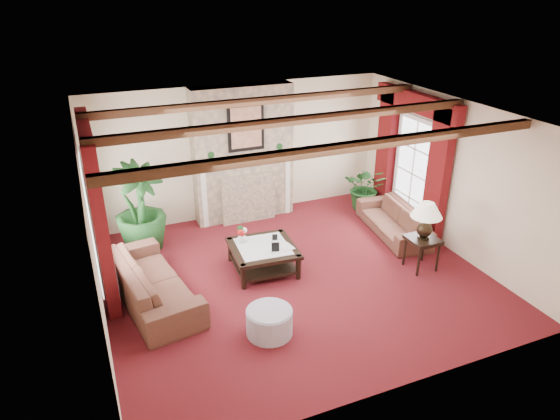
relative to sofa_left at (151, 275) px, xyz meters
name	(u,v)px	position (x,y,z in m)	size (l,w,h in m)	color
floor	(295,276)	(2.27, -0.23, -0.45)	(6.00, 6.00, 0.00)	#420B12
ceiling	(297,116)	(2.27, -0.23, 2.25)	(6.00, 6.00, 0.00)	white
back_wall	(240,151)	(2.27, 2.52, 0.90)	(6.00, 0.02, 2.70)	beige
left_wall	(91,237)	(-0.73, -0.23, 0.90)	(0.02, 5.50, 2.70)	beige
right_wall	(451,176)	(5.27, -0.23, 0.90)	(0.02, 5.50, 2.70)	beige
ceiling_beams	(297,120)	(2.27, -0.23, 2.19)	(6.00, 3.00, 0.12)	#392412
fireplace	(241,85)	(2.27, 2.32, 2.25)	(2.00, 0.52, 2.70)	tan
french_door_left	(81,159)	(-0.70, 0.77, 1.68)	(0.10, 1.10, 2.16)	white
french_door_right	(420,119)	(5.24, 0.77, 1.68)	(0.10, 1.10, 2.16)	white
curtains_left	(84,130)	(-0.59, 0.77, 2.10)	(0.20, 2.40, 2.55)	#4F0B0A
curtains_right	(418,97)	(5.13, 0.77, 2.10)	(0.20, 2.40, 2.55)	#4F0B0A
sofa_left	(151,275)	(0.00, 0.00, 0.00)	(1.02, 2.36, 0.89)	#3B1018
sofa_right	(394,216)	(4.67, 0.48, -0.08)	(0.79, 1.95, 0.74)	#3B1018
potted_palm	(142,226)	(0.12, 1.70, 0.01)	(1.61, 1.87, 0.91)	black
small_plant	(365,192)	(4.78, 1.69, -0.07)	(1.29, 1.31, 0.76)	black
coffee_table	(263,258)	(1.88, 0.19, -0.23)	(1.06, 1.06, 0.43)	black
side_table	(421,253)	(4.36, -0.79, -0.16)	(0.49, 0.49, 0.57)	black
ottoman	(269,322)	(1.35, -1.44, -0.26)	(0.64, 0.64, 0.38)	#9A95A9
table_lamp	(426,220)	(4.36, -0.79, 0.45)	(0.52, 0.52, 0.66)	black
flower_vase	(242,238)	(1.61, 0.48, 0.07)	(0.22, 0.22, 0.17)	silver
book	(282,242)	(2.13, 0.00, 0.12)	(0.19, 0.05, 0.26)	black
photo_frame_a	(275,247)	(2.00, -0.05, 0.07)	(0.13, 0.02, 0.17)	black
photo_frame_b	(275,237)	(2.14, 0.32, 0.05)	(0.09, 0.02, 0.12)	black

